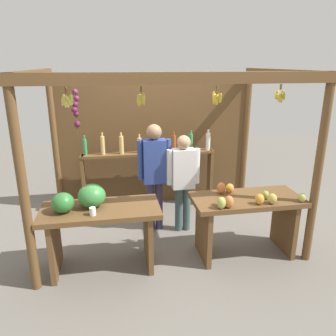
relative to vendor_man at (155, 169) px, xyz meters
The scene contains 7 objects.
ground_plane 0.97m from the vendor_man, 20.76° to the right, with size 12.00×12.00×0.00m, color slate.
market_stall 0.62m from the vendor_man, 72.03° to the left, with size 3.41×2.26×2.32m.
fruit_counter_left 1.22m from the vendor_man, 133.47° to the right, with size 1.38×0.64×1.07m.
fruit_counter_right 1.41m from the vendor_man, 40.02° to the right, with size 1.38×0.65×0.94m.
bottle_shelf_unit 0.76m from the vendor_man, 89.15° to the left, with size 2.19×0.22×1.35m.
vendor_man is the anchor object (origin of this frame).
vendor_woman 0.43m from the vendor_man, 13.91° to the right, with size 0.48×0.20×1.45m.
Camera 1 is at (-0.74, -4.39, 2.40)m, focal length 35.20 mm.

